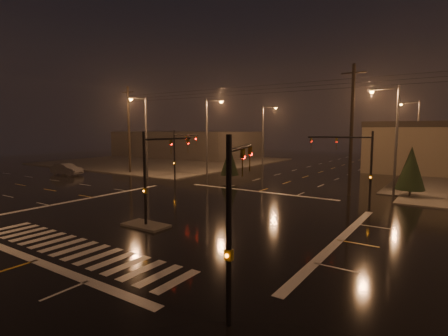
# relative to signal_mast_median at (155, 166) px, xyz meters

# --- Properties ---
(ground) EXTENTS (140.00, 140.00, 0.00)m
(ground) POSITION_rel_signal_mast_median_xyz_m (-0.00, 3.07, -3.75)
(ground) COLOR black
(ground) RESTS_ON ground
(sidewalk_nw) EXTENTS (36.00, 36.00, 0.12)m
(sidewalk_nw) POSITION_rel_signal_mast_median_xyz_m (-30.00, 33.07, -3.69)
(sidewalk_nw) COLOR #4B4843
(sidewalk_nw) RESTS_ON ground
(median_island) EXTENTS (3.00, 1.60, 0.15)m
(median_island) POSITION_rel_signal_mast_median_xyz_m (-0.00, -0.93, -3.68)
(median_island) COLOR #4B4843
(median_island) RESTS_ON ground
(crosswalk) EXTENTS (15.00, 2.60, 0.01)m
(crosswalk) POSITION_rel_signal_mast_median_xyz_m (-0.00, -5.93, -3.75)
(crosswalk) COLOR beige
(crosswalk) RESTS_ON ground
(stop_bar_near) EXTENTS (16.00, 0.50, 0.01)m
(stop_bar_near) POSITION_rel_signal_mast_median_xyz_m (-0.00, -7.93, -3.75)
(stop_bar_near) COLOR beige
(stop_bar_near) RESTS_ON ground
(stop_bar_far) EXTENTS (16.00, 0.50, 0.01)m
(stop_bar_far) POSITION_rel_signal_mast_median_xyz_m (-0.00, 14.07, -3.75)
(stop_bar_far) COLOR beige
(stop_bar_far) RESTS_ON ground
(commercial_block) EXTENTS (30.00, 18.00, 5.60)m
(commercial_block) POSITION_rel_signal_mast_median_xyz_m (-35.00, 45.07, -0.95)
(commercial_block) COLOR #3D3936
(commercial_block) RESTS_ON ground
(signal_mast_median) EXTENTS (0.25, 4.59, 6.00)m
(signal_mast_median) POSITION_rel_signal_mast_median_xyz_m (0.00, 0.00, 0.00)
(signal_mast_median) COLOR black
(signal_mast_median) RESTS_ON ground
(signal_mast_ne) EXTENTS (4.84, 1.86, 6.00)m
(signal_mast_ne) POSITION_rel_signal_mast_median_xyz_m (9.50, 13.21, 0.04)
(signal_mast_ne) COLOR black
(signal_mast_ne) RESTS_ON ground
(signal_mast_nw) EXTENTS (4.84, 1.86, 6.00)m
(signal_mast_nw) POSITION_rel_signal_mast_median_xyz_m (-9.50, 13.21, 0.04)
(signal_mast_nw) COLOR black
(signal_mast_nw) RESTS_ON ground
(signal_mast_se) EXTENTS (1.55, 3.87, 6.00)m
(signal_mast_se) POSITION_rel_signal_mast_median_xyz_m (10.23, -6.68, -0.04)
(signal_mast_se) COLOR black
(signal_mast_se) RESTS_ON ground
(streetlight_1) EXTENTS (2.77, 0.32, 10.00)m
(streetlight_1) POSITION_rel_signal_mast_median_xyz_m (-11.18, 21.07, 2.05)
(streetlight_1) COLOR #38383A
(streetlight_1) RESTS_ON ground
(streetlight_2) EXTENTS (2.77, 0.32, 10.00)m
(streetlight_2) POSITION_rel_signal_mast_median_xyz_m (-11.18, 37.07, 2.05)
(streetlight_2) COLOR #38383A
(streetlight_2) RESTS_ON ground
(streetlight_3) EXTENTS (2.77, 0.32, 10.00)m
(streetlight_3) POSITION_rel_signal_mast_median_xyz_m (11.18, 19.07, 2.05)
(streetlight_3) COLOR #38383A
(streetlight_3) RESTS_ON ground
(streetlight_4) EXTENTS (2.77, 0.32, 10.00)m
(streetlight_4) POSITION_rel_signal_mast_median_xyz_m (11.18, 39.07, 2.05)
(streetlight_4) COLOR #38383A
(streetlight_4) RESTS_ON ground
(streetlight_5) EXTENTS (0.32, 2.77, 10.00)m
(streetlight_5) POSITION_rel_signal_mast_median_xyz_m (-16.00, 14.26, 2.05)
(streetlight_5) COLOR #38383A
(streetlight_5) RESTS_ON ground
(utility_pole_0) EXTENTS (2.20, 0.32, 12.00)m
(utility_pole_0) POSITION_rel_signal_mast_median_xyz_m (-22.00, 17.07, 2.38)
(utility_pole_0) COLOR black
(utility_pole_0) RESTS_ON ground
(utility_pole_1) EXTENTS (2.20, 0.32, 12.00)m
(utility_pole_1) POSITION_rel_signal_mast_median_xyz_m (8.00, 17.07, 2.38)
(utility_pole_1) COLOR black
(utility_pole_1) RESTS_ON ground
(conifer_0) EXTENTS (2.51, 2.51, 4.62)m
(conifer_0) POSITION_rel_signal_mast_median_xyz_m (12.80, 19.19, -1.10)
(conifer_0) COLOR black
(conifer_0) RESTS_ON ground
(conifer_3) EXTENTS (2.20, 2.20, 4.14)m
(conifer_3) POSITION_rel_signal_mast_median_xyz_m (-6.28, 18.59, -1.34)
(conifer_3) COLOR black
(conifer_3) RESTS_ON ground
(car_crossing) EXTENTS (4.89, 2.24, 1.56)m
(car_crossing) POSITION_rel_signal_mast_median_xyz_m (-27.56, 10.94, -2.97)
(car_crossing) COLOR #5C5D64
(car_crossing) RESTS_ON ground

